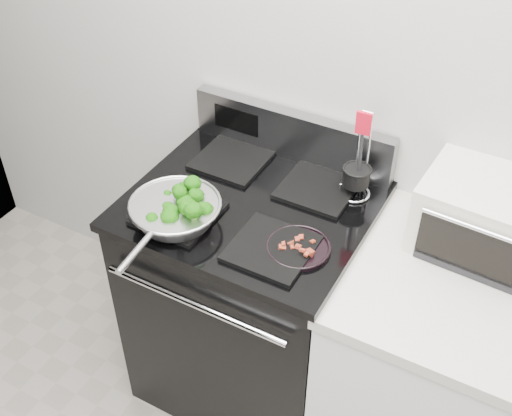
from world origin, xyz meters
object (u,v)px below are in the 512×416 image
Objects in this scene: bacon_plate at (299,245)px; utensil_holder at (356,180)px; gas_range at (251,296)px; skillet at (175,211)px; toaster_oven at (489,218)px.

bacon_plate is 0.60× the size of utensil_holder.
bacon_plate is (0.24, -0.13, 0.48)m from gas_range.
gas_range reaches higher than skillet.
utensil_holder is at bearing 34.64° from gas_range.
gas_range is 0.55m from bacon_plate.
bacon_plate is 0.47× the size of toaster_oven.
bacon_plate is at bearing -101.46° from utensil_holder.
utensil_holder reaches higher than gas_range.
skillet is at bearing -169.22° from bacon_plate.
toaster_oven reaches higher than skillet.
gas_range is 3.42× the size of utensil_holder.
bacon_plate is at bearing 5.85° from skillet.
bacon_plate is (0.40, 0.08, -0.03)m from skillet.
toaster_oven is at bearing -5.06° from utensil_holder.
skillet is 0.41m from bacon_plate.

